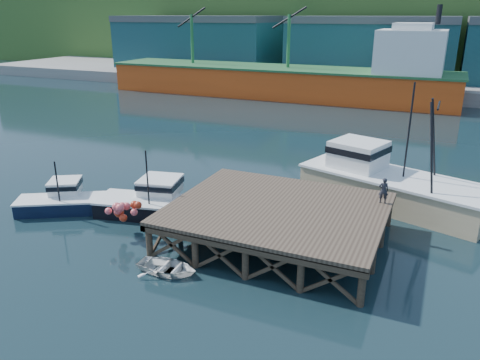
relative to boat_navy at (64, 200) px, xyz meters
The scene contains 12 objects.
ground 9.37m from the boat_navy, 10.09° to the left, with size 300.00×300.00×0.00m, color black.
wharf 14.82m from the boat_navy, ahead, with size 12.00×10.00×2.62m.
far_quay 72.23m from the boat_navy, 82.68° to the left, with size 160.00×40.00×2.00m, color gray.
warehouse_left 71.69m from the boat_navy, 111.17° to the left, with size 32.00×16.00×9.00m, color #184E50.
warehouse_mid 67.51m from the boat_navy, 82.14° to the left, with size 28.00×16.00×9.00m, color #184E50.
cargo_ship 49.71m from the boat_navy, 89.15° to the left, with size 55.50×10.00×13.75m.
hillside 102.57m from the boat_navy, 84.83° to the left, with size 220.00×50.00×22.00m, color #2D511E.
boat_navy is the anchor object (origin of this frame).
boat_black 6.34m from the boat_navy, 18.54° to the left, with size 7.95×6.60×4.66m.
trawler 22.25m from the boat_navy, 26.44° to the left, with size 13.48×8.24×8.50m.
dinghy 11.59m from the boat_navy, 21.05° to the right, with size 2.28×3.19×0.66m, color silver.
dockworker 20.75m from the boat_navy, 13.15° to the left, with size 0.56×0.37×1.53m, color #202129.
Camera 1 is at (13.56, -23.53, 12.57)m, focal length 35.00 mm.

